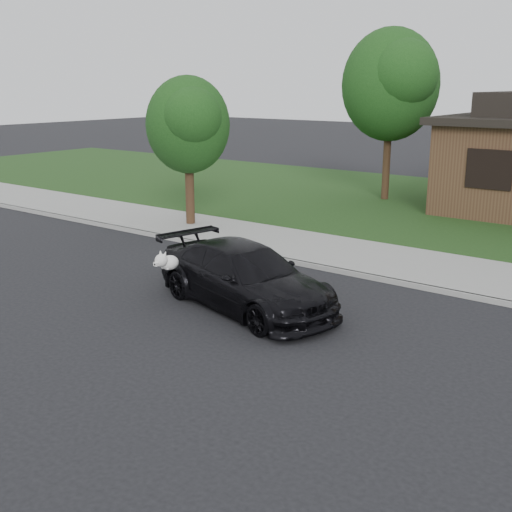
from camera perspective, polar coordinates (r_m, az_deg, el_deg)
The scene contains 7 objects.
ground at distance 12.32m, azimuth 3.60°, elevation -6.11°, with size 120.00×120.00×0.00m, color black.
sidewalk at distance 16.51m, azimuth 13.22°, elevation -0.74°, with size 60.00×3.00×0.12m, color gray.
curb at distance 15.20m, azimuth 10.91°, elevation -1.98°, with size 60.00×0.12×0.12m, color gray.
lawn at distance 23.89m, azimuth 21.10°, elevation 3.49°, with size 60.00×13.00×0.13m, color #193814.
sedan at distance 13.03m, azimuth -1.01°, elevation -1.87°, with size 4.77×2.82×1.29m.
tree_0 at distance 24.88m, azimuth 12.11°, elevation 14.83°, with size 3.78×3.60×6.34m.
tree_2 at distance 20.13m, azimuth -5.99°, elevation 11.64°, with size 2.73×2.60×4.59m.
Camera 1 is at (6.28, -9.63, 4.45)m, focal length 45.00 mm.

